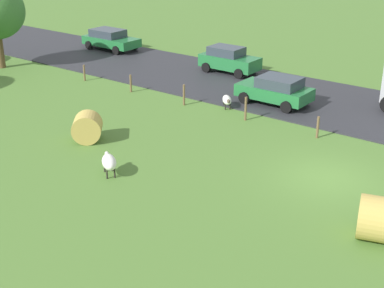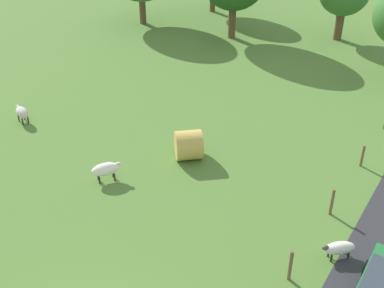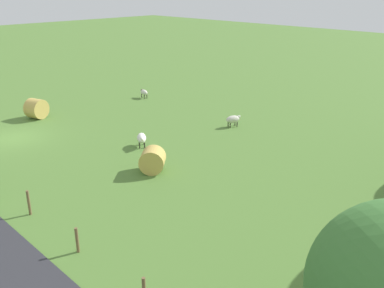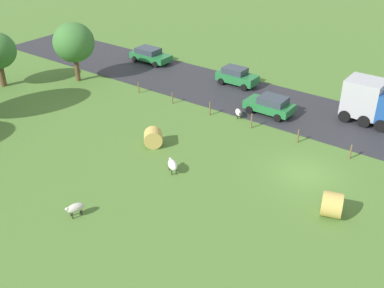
# 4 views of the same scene
# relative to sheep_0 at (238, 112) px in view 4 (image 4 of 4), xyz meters

# --- Properties ---
(ground_plane) EXTENTS (160.00, 160.00, 0.00)m
(ground_plane) POSITION_rel_sheep_0_xyz_m (-4.77, -8.07, -0.45)
(ground_plane) COLOR #517A33
(road_strip) EXTENTS (8.00, 80.00, 0.06)m
(road_strip) POSITION_rel_sheep_0_xyz_m (4.05, -8.07, -0.42)
(road_strip) COLOR #2D2D33
(road_strip) RESTS_ON ground_plane
(sheep_0) EXTENTS (1.12, 1.08, 0.68)m
(sheep_0) POSITION_rel_sheep_0_xyz_m (0.00, 0.00, 0.00)
(sheep_0) COLOR white
(sheep_0) RESTS_ON ground_plane
(sheep_1) EXTENTS (1.14, 1.27, 0.84)m
(sheep_1) POSITION_rel_sheep_0_xyz_m (-9.78, -0.85, 0.11)
(sheep_1) COLOR white
(sheep_1) RESTS_ON ground_plane
(sheep_3) EXTENTS (1.19, 0.84, 0.83)m
(sheep_3) POSITION_rel_sheep_0_xyz_m (-16.80, 0.70, 0.11)
(sheep_3) COLOR beige
(sheep_3) RESTS_ON ground_plane
(hay_bale_0) EXTENTS (1.76, 1.54, 1.49)m
(hay_bale_0) POSITION_rel_sheep_0_xyz_m (-7.97, -11.14, 0.29)
(hay_bale_0) COLOR tan
(hay_bale_0) RESTS_ON ground_plane
(hay_bale_1) EXTENTS (1.78, 1.79, 1.34)m
(hay_bale_1) POSITION_rel_sheep_0_xyz_m (-7.82, 2.52, 0.22)
(hay_bale_1) COLOR tan
(hay_bale_1) RESTS_ON ground_plane
(tree_2) EXTENTS (3.89, 3.89, 5.70)m
(tree_2) POSITION_rel_sheep_0_xyz_m (-2.23, 17.01, 3.36)
(tree_2) COLOR brown
(tree_2) RESTS_ON ground_plane
(fence_post_1) EXTENTS (0.12, 0.12, 1.08)m
(fence_post_1) POSITION_rel_sheep_0_xyz_m (-1.02, -9.78, 0.09)
(fence_post_1) COLOR brown
(fence_post_1) RESTS_ON ground_plane
(fence_post_2) EXTENTS (0.12, 0.12, 1.06)m
(fence_post_2) POSITION_rel_sheep_0_xyz_m (-1.02, -5.80, 0.08)
(fence_post_2) COLOR brown
(fence_post_2) RESTS_ON ground_plane
(fence_post_3) EXTENTS (0.12, 0.12, 1.23)m
(fence_post_3) POSITION_rel_sheep_0_xyz_m (-1.02, -1.82, 0.17)
(fence_post_3) COLOR brown
(fence_post_3) RESTS_ON ground_plane
(fence_post_4) EXTENTS (0.12, 0.12, 1.17)m
(fence_post_4) POSITION_rel_sheep_0_xyz_m (-1.02, 2.16, 0.13)
(fence_post_4) COLOR brown
(fence_post_4) RESTS_ON ground_plane
(fence_post_5) EXTENTS (0.12, 0.12, 1.05)m
(fence_post_5) POSITION_rel_sheep_0_xyz_m (-1.02, 6.13, 0.08)
(fence_post_5) COLOR brown
(fence_post_5) RESTS_ON ground_plane
(fence_post_6) EXTENTS (0.12, 0.12, 1.01)m
(fence_post_6) POSITION_rel_sheep_0_xyz_m (-1.02, 10.11, 0.06)
(fence_post_6) COLOR brown
(fence_post_6) RESTS_ON ground_plane
(truck_0) EXTENTS (2.88, 4.04, 3.38)m
(truck_0) POSITION_rel_sheep_0_xyz_m (5.59, -8.72, 1.39)
(truck_0) COLOR #1E4C99
(truck_0) RESTS_ON road_strip
(car_1) EXTENTS (2.20, 4.49, 1.51)m
(car_1) POSITION_rel_sheep_0_xyz_m (6.00, 14.80, 0.40)
(car_1) COLOR #237238
(car_1) RESTS_ON road_strip
(car_2) EXTENTS (2.18, 4.01, 1.54)m
(car_2) POSITION_rel_sheep_0_xyz_m (2.07, -1.80, 0.41)
(car_2) COLOR #237238
(car_2) RESTS_ON road_strip
(car_3) EXTENTS (1.94, 3.92, 1.68)m
(car_3) POSITION_rel_sheep_0_xyz_m (5.93, 3.84, 0.47)
(car_3) COLOR #237238
(car_3) RESTS_ON road_strip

